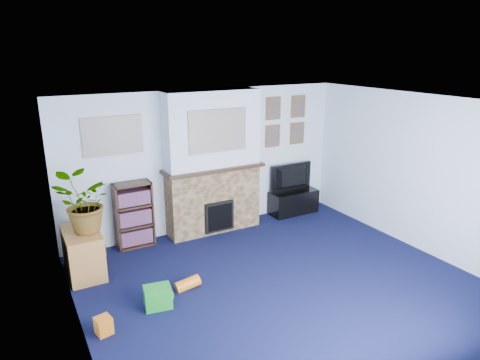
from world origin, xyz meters
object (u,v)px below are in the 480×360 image
television (294,178)px  bookshelf (134,216)px  sideboard (83,251)px  tv_stand (293,202)px

television → bookshelf: size_ratio=0.84×
television → sideboard: (-3.91, -0.48, -0.35)m
sideboard → television: bearing=7.0°
tv_stand → bookshelf: (-3.04, 0.08, 0.28)m
tv_stand → television: television is taller
tv_stand → bookshelf: 3.05m
television → sideboard: bearing=7.3°
television → sideboard: television is taller
tv_stand → bookshelf: bookshelf is taller
tv_stand → television: bearing=90.0°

